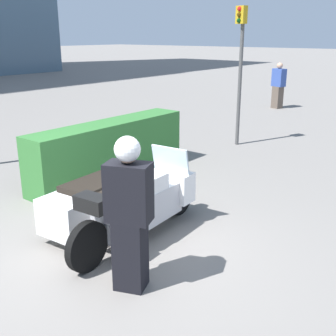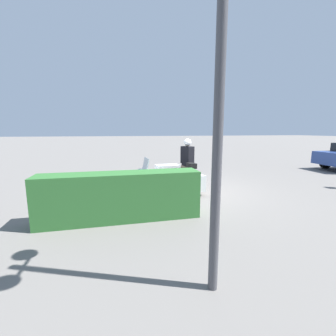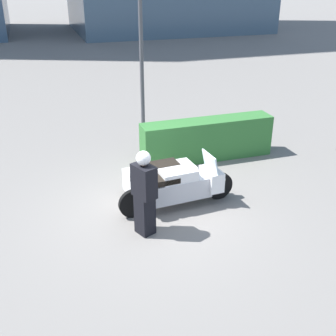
{
  "view_description": "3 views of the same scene",
  "coord_description": "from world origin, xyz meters",
  "views": [
    {
      "loc": [
        -3.26,
        -3.55,
        2.7
      ],
      "look_at": [
        1.03,
        -0.1,
        0.94
      ],
      "focal_mm": 45.0,
      "sensor_mm": 36.0,
      "label": 1
    },
    {
      "loc": [
        2.3,
        7.31,
        2.02
      ],
      "look_at": [
        0.53,
        -0.2,
        0.73
      ],
      "focal_mm": 24.0,
      "sensor_mm": 36.0,
      "label": 2
    },
    {
      "loc": [
        -2.06,
        -7.4,
        4.68
      ],
      "look_at": [
        0.49,
        0.4,
        0.8
      ],
      "focal_mm": 45.0,
      "sensor_mm": 36.0,
      "label": 3
    }
  ],
  "objects": [
    {
      "name": "ground_plane",
      "position": [
        0.0,
        0.0,
        0.0
      ],
      "size": [
        160.0,
        160.0,
        0.0
      ],
      "primitive_type": "plane",
      "color": "slate"
    },
    {
      "name": "hedge_bush_curbside",
      "position": [
        2.21,
        2.29,
        0.55
      ],
      "size": [
        3.58,
        0.65,
        1.09
      ],
      "primitive_type": "cube",
      "color": "#337033",
      "rests_on": "ground"
    },
    {
      "name": "police_motorcycle",
      "position": [
        0.6,
        0.43,
        0.46
      ],
      "size": [
        2.63,
        1.36,
        1.15
      ],
      "rotation": [
        0.0,
        0.0,
        0.08
      ],
      "color": "black",
      "rests_on": "ground"
    },
    {
      "name": "officer_rider",
      "position": [
        -0.33,
        -0.66,
        0.91
      ],
      "size": [
        0.44,
        0.54,
        1.73
      ],
      "rotation": [
        0.0,
        0.0,
        0.39
      ],
      "color": "black",
      "rests_on": "ground"
    },
    {
      "name": "twin_lamp_post",
      "position": [
        1.13,
        4.89,
        3.26
      ],
      "size": [
        0.34,
        1.04,
        4.31
      ],
      "color": "#4C4C51",
      "rests_on": "ground"
    }
  ]
}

